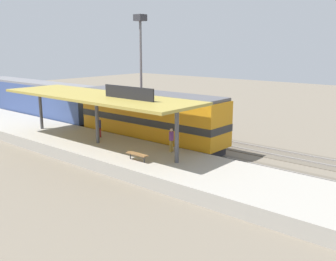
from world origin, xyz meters
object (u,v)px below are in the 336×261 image
passenger_carriage_single (35,100)px  light_mast (141,45)px  person_waiting (171,139)px  freight_car (142,109)px  person_walking (99,126)px  platform_bench (137,154)px  locomotive (150,118)px

passenger_carriage_single → light_mast: bearing=-50.3°
passenger_carriage_single → person_waiting: 22.90m
freight_car → person_walking: (-7.97, -2.73, -0.12)m
person_walking → passenger_carriage_single: bearing=77.6°
platform_bench → freight_car: 14.45m
freight_car → person_walking: size_ratio=7.02×
platform_bench → person_walking: person_walking is taller
freight_car → person_walking: freight_car is taller
locomotive → person_walking: size_ratio=8.44×
light_mast → person_walking: (-11.17, -5.98, -6.54)m
passenger_carriage_single → person_walking: bearing=-102.4°
platform_bench → person_waiting: person_waiting is taller
passenger_carriage_single → freight_car: (4.60, -12.64, -0.34)m
person_waiting → light_mast: bearing=51.5°
freight_car → light_mast: size_ratio=1.03×
person_waiting → person_walking: 7.38m
platform_bench → passenger_carriage_single: (6.00, 22.43, 0.97)m
freight_car → person_waiting: (-7.39, -10.09, -0.12)m
platform_bench → person_walking: bearing=69.5°
locomotive → person_waiting: (-2.79, -4.72, -0.56)m
locomotive → person_waiting: locomotive is taller
passenger_carriage_single → platform_bench: bearing=-105.0°
locomotive → passenger_carriage_single: 18.00m
platform_bench → person_waiting: (3.21, -0.29, 0.51)m
locomotive → light_mast: (7.80, 8.61, 5.99)m
person_waiting → freight_car: bearing=53.8°
freight_car → passenger_carriage_single: bearing=110.0°
locomotive → passenger_carriage_single: size_ratio=0.72×
person_walking → freight_car: bearing=18.9°
light_mast → platform_bench: bearing=-136.6°
passenger_carriage_single → person_walking: passenger_carriage_single is taller
locomotive → person_waiting: size_ratio=8.44×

